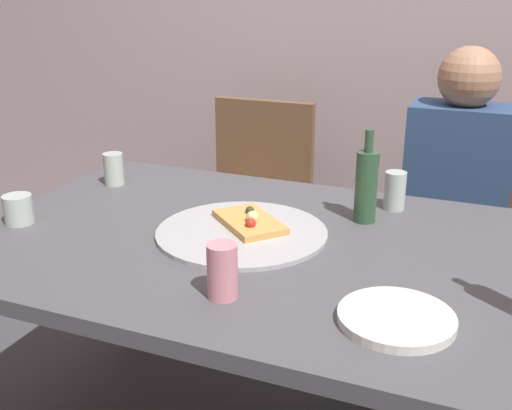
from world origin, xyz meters
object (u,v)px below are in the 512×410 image
at_px(dining_table, 274,267).
at_px(pizza_slice_last, 250,221).
at_px(tumbler_near, 18,209).
at_px(chair_right, 453,223).
at_px(soda_can, 224,271).
at_px(plate_stack, 396,318).
at_px(guest_in_sweater, 453,204).
at_px(pizza_tray, 242,232).
at_px(wine_glass, 114,169).
at_px(wine_bottle, 366,185).
at_px(chair_left, 253,196).
at_px(tumbler_far, 395,191).

relative_size(dining_table, pizza_slice_last, 6.45).
xyz_separation_m(tumbler_near, chair_right, (1.09, 1.05, -0.26)).
relative_size(soda_can, chair_right, 0.14).
bearing_deg(plate_stack, guest_in_sweater, 89.03).
relative_size(pizza_tray, wine_glass, 4.32).
distance_m(pizza_slice_last, plate_stack, 0.57).
relative_size(pizza_slice_last, wine_bottle, 0.95).
bearing_deg(chair_left, tumbler_near, 75.53).
relative_size(wine_glass, guest_in_sweater, 0.09).
height_order(plate_stack, guest_in_sweater, guest_in_sweater).
relative_size(dining_table, tumbler_near, 19.89).
relative_size(tumbler_near, guest_in_sweater, 0.07).
bearing_deg(tumbler_near, soda_can, -13.48).
xyz_separation_m(tumbler_far, wine_glass, (-0.90, -0.12, -0.00)).
bearing_deg(soda_can, pizza_slice_last, 104.62).
height_order(dining_table, wine_glass, wine_glass).
bearing_deg(tumbler_near, pizza_tray, 14.75).
bearing_deg(tumbler_far, pizza_slice_last, -137.06).
relative_size(plate_stack, chair_right, 0.26).
bearing_deg(chair_left, tumbler_far, 141.49).
height_order(plate_stack, chair_right, chair_right).
xyz_separation_m(wine_bottle, plate_stack, (0.18, -0.52, -0.10)).
relative_size(pizza_tray, plate_stack, 1.96).
bearing_deg(chair_left, soda_can, 109.81).
distance_m(wine_glass, guest_in_sweater, 1.17).
bearing_deg(pizza_slice_last, chair_left, 111.99).
relative_size(dining_table, chair_right, 1.80).
relative_size(pizza_slice_last, guest_in_sweater, 0.21).
distance_m(pizza_tray, plate_stack, 0.55).
xyz_separation_m(dining_table, guest_in_sweater, (0.38, 0.75, -0.02)).
xyz_separation_m(dining_table, pizza_tray, (-0.10, 0.02, 0.07)).
bearing_deg(wine_bottle, soda_can, -107.74).
bearing_deg(guest_in_sweater, pizza_slice_last, 55.67).
bearing_deg(tumbler_far, soda_can, -109.10).
height_order(tumbler_far, plate_stack, tumbler_far).
distance_m(pizza_slice_last, chair_right, 1.00).
distance_m(wine_glass, chair_left, 0.74).
height_order(dining_table, pizza_tray, pizza_tray).
height_order(pizza_tray, chair_right, chair_right).
bearing_deg(plate_stack, wine_glass, 152.68).
height_order(tumbler_near, guest_in_sweater, guest_in_sweater).
bearing_deg(chair_right, tumbler_near, 43.96).
bearing_deg(pizza_slice_last, wine_bottle, 33.43).
bearing_deg(tumbler_far, chair_left, 141.49).
bearing_deg(chair_left, plate_stack, 124.00).
xyz_separation_m(wine_bottle, chair_right, (0.20, 0.67, -0.33)).
bearing_deg(wine_glass, pizza_slice_last, -18.66).
height_order(wine_bottle, tumbler_near, wine_bottle).
height_order(dining_table, chair_left, chair_left).
xyz_separation_m(pizza_slice_last, tumbler_near, (-0.61, -0.20, 0.02)).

